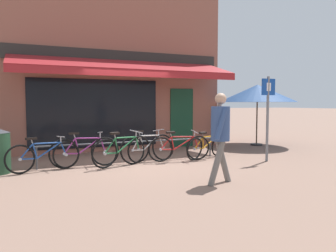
{
  "coord_description": "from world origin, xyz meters",
  "views": [
    {
      "loc": [
        -2.77,
        -8.16,
        1.59
      ],
      "look_at": [
        0.33,
        -1.21,
        1.05
      ],
      "focal_mm": 35.0,
      "sensor_mm": 36.0,
      "label": 1
    }
  ],
  "objects_px": {
    "bicycle_red": "(179,148)",
    "bicycle_orange": "(207,146)",
    "bicycle_silver": "(148,148)",
    "parking_sign": "(268,109)",
    "bicycle_blue": "(44,156)",
    "bicycle_purple": "(85,151)",
    "pedestrian_adult": "(220,128)",
    "bicycle_green": "(122,150)",
    "cafe_parasol": "(257,93)"
  },
  "relations": [
    {
      "from": "parking_sign",
      "to": "cafe_parasol",
      "type": "distance_m",
      "value": 3.48
    },
    {
      "from": "bicycle_orange",
      "to": "bicycle_blue",
      "type": "bearing_deg",
      "value": 158.63
    },
    {
      "from": "bicycle_blue",
      "to": "parking_sign",
      "type": "bearing_deg",
      "value": -24.14
    },
    {
      "from": "bicycle_blue",
      "to": "bicycle_silver",
      "type": "height_order",
      "value": "bicycle_silver"
    },
    {
      "from": "bicycle_purple",
      "to": "bicycle_red",
      "type": "distance_m",
      "value": 2.51
    },
    {
      "from": "bicycle_orange",
      "to": "parking_sign",
      "type": "xyz_separation_m",
      "value": [
        1.22,
        -1.11,
        1.06
      ]
    },
    {
      "from": "bicycle_red",
      "to": "cafe_parasol",
      "type": "relative_size",
      "value": 0.62
    },
    {
      "from": "bicycle_red",
      "to": "cafe_parasol",
      "type": "bearing_deg",
      "value": 31.22
    },
    {
      "from": "bicycle_blue",
      "to": "bicycle_green",
      "type": "height_order",
      "value": "bicycle_green"
    },
    {
      "from": "bicycle_red",
      "to": "pedestrian_adult",
      "type": "relative_size",
      "value": 0.98
    },
    {
      "from": "parking_sign",
      "to": "bicycle_silver",
      "type": "bearing_deg",
      "value": 158.02
    },
    {
      "from": "bicycle_purple",
      "to": "bicycle_orange",
      "type": "xyz_separation_m",
      "value": [
        3.44,
        -0.1,
        -0.04
      ]
    },
    {
      "from": "cafe_parasol",
      "to": "bicycle_green",
      "type": "bearing_deg",
      "value": -162.02
    },
    {
      "from": "bicycle_purple",
      "to": "parking_sign",
      "type": "bearing_deg",
      "value": -14.72
    },
    {
      "from": "bicycle_silver",
      "to": "bicycle_orange",
      "type": "bearing_deg",
      "value": -16.11
    },
    {
      "from": "bicycle_red",
      "to": "bicycle_purple",
      "type": "bearing_deg",
      "value": -177.77
    },
    {
      "from": "bicycle_red",
      "to": "parking_sign",
      "type": "height_order",
      "value": "parking_sign"
    },
    {
      "from": "bicycle_blue",
      "to": "bicycle_green",
      "type": "distance_m",
      "value": 1.86
    },
    {
      "from": "bicycle_green",
      "to": "bicycle_silver",
      "type": "bearing_deg",
      "value": -3.13
    },
    {
      "from": "bicycle_blue",
      "to": "bicycle_orange",
      "type": "xyz_separation_m",
      "value": [
        4.4,
        0.02,
        -0.01
      ]
    },
    {
      "from": "bicycle_orange",
      "to": "cafe_parasol",
      "type": "height_order",
      "value": "cafe_parasol"
    },
    {
      "from": "bicycle_purple",
      "to": "cafe_parasol",
      "type": "distance_m",
      "value": 6.98
    },
    {
      "from": "bicycle_blue",
      "to": "bicycle_purple",
      "type": "bearing_deg",
      "value": -5.97
    },
    {
      "from": "bicycle_silver",
      "to": "pedestrian_adult",
      "type": "distance_m",
      "value": 2.91
    },
    {
      "from": "bicycle_purple",
      "to": "bicycle_red",
      "type": "bearing_deg",
      "value": -5.09
    },
    {
      "from": "pedestrian_adult",
      "to": "cafe_parasol",
      "type": "xyz_separation_m",
      "value": [
        4.48,
        4.4,
        0.84
      ]
    },
    {
      "from": "bicycle_red",
      "to": "bicycle_orange",
      "type": "height_order",
      "value": "bicycle_red"
    },
    {
      "from": "bicycle_orange",
      "to": "bicycle_red",
      "type": "bearing_deg",
      "value": 165.3
    },
    {
      "from": "pedestrian_adult",
      "to": "bicycle_orange",
      "type": "bearing_deg",
      "value": 69.14
    },
    {
      "from": "bicycle_silver",
      "to": "bicycle_red",
      "type": "distance_m",
      "value": 0.86
    },
    {
      "from": "bicycle_silver",
      "to": "parking_sign",
      "type": "height_order",
      "value": "parking_sign"
    },
    {
      "from": "bicycle_green",
      "to": "bicycle_orange",
      "type": "distance_m",
      "value": 2.55
    },
    {
      "from": "bicycle_orange",
      "to": "parking_sign",
      "type": "relative_size",
      "value": 0.73
    },
    {
      "from": "bicycle_blue",
      "to": "bicycle_purple",
      "type": "xyz_separation_m",
      "value": [
        0.97,
        0.12,
        0.03
      ]
    },
    {
      "from": "bicycle_blue",
      "to": "bicycle_silver",
      "type": "relative_size",
      "value": 0.99
    },
    {
      "from": "bicycle_green",
      "to": "bicycle_orange",
      "type": "bearing_deg",
      "value": -16.96
    },
    {
      "from": "pedestrian_adult",
      "to": "parking_sign",
      "type": "height_order",
      "value": "parking_sign"
    },
    {
      "from": "bicycle_blue",
      "to": "cafe_parasol",
      "type": "distance_m",
      "value": 7.93
    },
    {
      "from": "bicycle_green",
      "to": "cafe_parasol",
      "type": "xyz_separation_m",
      "value": [
        5.72,
        1.86,
        1.55
      ]
    },
    {
      "from": "bicycle_silver",
      "to": "bicycle_purple",
      "type": "bearing_deg",
      "value": 166.94
    },
    {
      "from": "bicycle_blue",
      "to": "bicycle_orange",
      "type": "height_order",
      "value": "same"
    },
    {
      "from": "bicycle_purple",
      "to": "bicycle_silver",
      "type": "bearing_deg",
      "value": -0.29
    },
    {
      "from": "bicycle_green",
      "to": "bicycle_silver",
      "type": "height_order",
      "value": "bicycle_silver"
    },
    {
      "from": "bicycle_purple",
      "to": "cafe_parasol",
      "type": "bearing_deg",
      "value": 13.61
    },
    {
      "from": "bicycle_purple",
      "to": "bicycle_silver",
      "type": "relative_size",
      "value": 1.01
    },
    {
      "from": "bicycle_blue",
      "to": "parking_sign",
      "type": "distance_m",
      "value": 5.83
    },
    {
      "from": "bicycle_orange",
      "to": "bicycle_silver",
      "type": "bearing_deg",
      "value": 155.19
    },
    {
      "from": "bicycle_blue",
      "to": "bicycle_green",
      "type": "bearing_deg",
      "value": -16.86
    },
    {
      "from": "bicycle_red",
      "to": "bicycle_blue",
      "type": "bearing_deg",
      "value": -174.38
    },
    {
      "from": "pedestrian_adult",
      "to": "parking_sign",
      "type": "distance_m",
      "value": 2.99
    }
  ]
}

